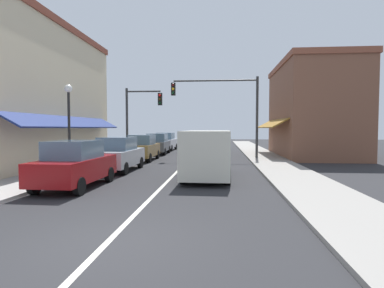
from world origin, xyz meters
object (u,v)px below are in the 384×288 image
traffic_signal_left_corner (139,112)px  traffic_signal_mast_arm (227,102)px  parked_car_second_left (118,154)px  van_in_lane (208,153)px  parked_car_nearest_left (75,164)px  parked_car_far_left (157,144)px  street_lamp_left_near (69,114)px  parked_car_third_left (142,148)px  parked_car_distant_left (166,142)px

traffic_signal_left_corner → traffic_signal_mast_arm: bearing=-4.7°
parked_car_second_left → van_in_lane: van_in_lane is taller
parked_car_nearest_left → parked_car_second_left: size_ratio=1.00×
parked_car_second_left → parked_car_far_left: 10.76m
parked_car_far_left → parked_car_nearest_left: bearing=-91.6°
traffic_signal_left_corner → street_lamp_left_near: traffic_signal_left_corner is taller
van_in_lane → traffic_signal_left_corner: (-5.50, 9.31, 2.29)m
parked_car_second_left → parked_car_far_left: same height
street_lamp_left_near → parked_car_far_left: bearing=82.1°
traffic_signal_left_corner → parked_car_third_left: bearing=-70.0°
parked_car_nearest_left → parked_car_far_left: same height
parked_car_third_left → parked_car_distant_left: same height
parked_car_nearest_left → traffic_signal_left_corner: size_ratio=0.79×
street_lamp_left_near → parked_car_nearest_left: bearing=-60.8°
parked_car_nearest_left → street_lamp_left_near: bearing=120.3°
street_lamp_left_near → parked_car_second_left: bearing=42.7°
parked_car_second_left → traffic_signal_left_corner: size_ratio=0.79×
parked_car_far_left → parked_car_distant_left: same height
parked_car_nearest_left → traffic_signal_left_corner: (-0.67, 12.05, 2.55)m
traffic_signal_mast_arm → traffic_signal_left_corner: (-6.51, 0.53, -0.64)m
parked_car_third_left → parked_car_distant_left: bearing=90.3°
traffic_signal_left_corner → parked_car_distant_left: bearing=85.4°
parked_car_nearest_left → parked_car_third_left: bearing=90.8°
parked_car_second_left → parked_car_third_left: (-0.07, 5.41, 0.00)m
parked_car_distant_left → parked_car_second_left: bearing=-88.1°
van_in_lane → traffic_signal_left_corner: bearing=121.5°
van_in_lane → street_lamp_left_near: street_lamp_left_near is taller
parked_car_nearest_left → street_lamp_left_near: 4.00m
parked_car_distant_left → street_lamp_left_near: bearing=-94.2°
parked_car_distant_left → parked_car_nearest_left: bearing=-88.6°
parked_car_second_left → traffic_signal_mast_arm: 9.48m
parked_car_far_left → street_lamp_left_near: size_ratio=0.97×
parked_car_nearest_left → parked_car_distant_left: bearing=91.2°
parked_car_nearest_left → parked_car_third_left: (0.05, 10.08, 0.00)m
parked_car_nearest_left → traffic_signal_mast_arm: bearing=64.2°
traffic_signal_left_corner → parked_car_nearest_left: bearing=-86.8°
parked_car_third_left → van_in_lane: 8.76m
parked_car_second_left → traffic_signal_mast_arm: (5.72, 6.85, 3.20)m
van_in_lane → parked_car_far_left: bearing=111.6°
parked_car_far_left → traffic_signal_mast_arm: traffic_signal_mast_arm is taller
parked_car_nearest_left → traffic_signal_left_corner: 12.34m
traffic_signal_left_corner → street_lamp_left_near: (-1.01, -9.05, -0.52)m
parked_car_nearest_left → parked_car_second_left: same height
parked_car_distant_left → parked_car_third_left: bearing=-88.2°
parked_car_second_left → van_in_lane: bearing=-20.7°
parked_car_second_left → street_lamp_left_near: 3.19m
parked_car_third_left → traffic_signal_left_corner: bearing=109.9°
street_lamp_left_near → parked_car_distant_left: bearing=84.4°
street_lamp_left_near → traffic_signal_left_corner: bearing=83.6°
traffic_signal_mast_arm → traffic_signal_left_corner: bearing=175.3°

